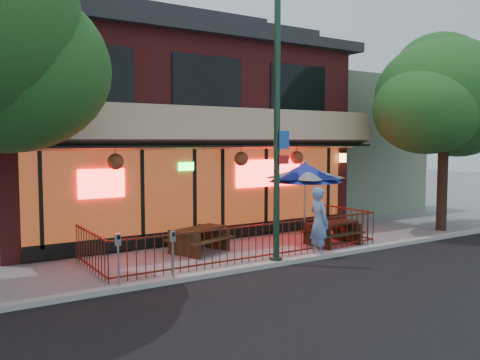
{
  "coord_description": "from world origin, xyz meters",
  "views": [
    {
      "loc": [
        -7.71,
        -10.7,
        3.17
      ],
      "look_at": [
        0.43,
        2.0,
        2.01
      ],
      "focal_mm": 38.0,
      "sensor_mm": 36.0,
      "label": 1
    }
  ],
  "objects_px": {
    "picnic_table_left": "(199,236)",
    "parking_meter_near": "(173,248)",
    "picnic_table_right": "(332,230)",
    "parking_meter_far": "(118,252)",
    "patio_umbrella": "(305,172)",
    "pedestrian": "(319,222)",
    "street_light": "(277,142)",
    "street_tree_right": "(444,90)"
  },
  "relations": [
    {
      "from": "street_light",
      "to": "parking_meter_near",
      "type": "height_order",
      "value": "street_light"
    },
    {
      "from": "street_tree_right",
      "to": "patio_umbrella",
      "type": "height_order",
      "value": "street_tree_right"
    },
    {
      "from": "picnic_table_right",
      "to": "parking_meter_far",
      "type": "bearing_deg",
      "value": -170.58
    },
    {
      "from": "street_tree_right",
      "to": "picnic_table_left",
      "type": "xyz_separation_m",
      "value": [
        -9.03,
        1.36,
        -4.5
      ]
    },
    {
      "from": "street_light",
      "to": "pedestrian",
      "type": "relative_size",
      "value": 3.62
    },
    {
      "from": "parking_meter_near",
      "to": "patio_umbrella",
      "type": "bearing_deg",
      "value": 19.45
    },
    {
      "from": "street_light",
      "to": "street_tree_right",
      "type": "xyz_separation_m",
      "value": [
        8.04,
        0.99,
        1.81
      ]
    },
    {
      "from": "street_tree_right",
      "to": "picnic_table_left",
      "type": "relative_size",
      "value": 3.54
    },
    {
      "from": "street_light",
      "to": "street_tree_right",
      "type": "height_order",
      "value": "street_tree_right"
    },
    {
      "from": "street_tree_right",
      "to": "pedestrian",
      "type": "bearing_deg",
      "value": -171.88
    },
    {
      "from": "street_light",
      "to": "parking_meter_far",
      "type": "height_order",
      "value": "street_light"
    },
    {
      "from": "street_tree_right",
      "to": "parking_meter_far",
      "type": "distance_m",
      "value": 12.96
    },
    {
      "from": "picnic_table_left",
      "to": "parking_meter_near",
      "type": "distance_m",
      "value": 3.13
    },
    {
      "from": "street_tree_right",
      "to": "picnic_table_right",
      "type": "xyz_separation_m",
      "value": [
        -5.08,
        0.12,
        -4.5
      ]
    },
    {
      "from": "street_light",
      "to": "parking_meter_near",
      "type": "xyz_separation_m",
      "value": [
        -2.94,
        -0.08,
        -2.36
      ]
    },
    {
      "from": "street_tree_right",
      "to": "picnic_table_left",
      "type": "height_order",
      "value": "street_tree_right"
    },
    {
      "from": "street_light",
      "to": "parking_meter_near",
      "type": "bearing_deg",
      "value": -178.5
    },
    {
      "from": "pedestrian",
      "to": "parking_meter_far",
      "type": "height_order",
      "value": "pedestrian"
    },
    {
      "from": "parking_meter_near",
      "to": "parking_meter_far",
      "type": "relative_size",
      "value": 0.95
    },
    {
      "from": "pedestrian",
      "to": "parking_meter_far",
      "type": "distance_m",
      "value": 5.69
    },
    {
      "from": "street_light",
      "to": "picnic_table_left",
      "type": "relative_size",
      "value": 3.53
    },
    {
      "from": "street_light",
      "to": "picnic_table_left",
      "type": "height_order",
      "value": "street_light"
    },
    {
      "from": "patio_umbrella",
      "to": "pedestrian",
      "type": "distance_m",
      "value": 2.37
    },
    {
      "from": "street_tree_right",
      "to": "picnic_table_right",
      "type": "relative_size",
      "value": 4.25
    },
    {
      "from": "pedestrian",
      "to": "parking_meter_far",
      "type": "bearing_deg",
      "value": 97.84
    },
    {
      "from": "picnic_table_left",
      "to": "picnic_table_right",
      "type": "relative_size",
      "value": 1.2
    },
    {
      "from": "parking_meter_far",
      "to": "parking_meter_near",
      "type": "bearing_deg",
      "value": 0.0
    },
    {
      "from": "street_tree_right",
      "to": "street_light",
      "type": "bearing_deg",
      "value": -172.99
    },
    {
      "from": "patio_umbrella",
      "to": "parking_meter_near",
      "type": "height_order",
      "value": "patio_umbrella"
    },
    {
      "from": "parking_meter_near",
      "to": "parking_meter_far",
      "type": "xyz_separation_m",
      "value": [
        -1.26,
        -0.0,
        0.05
      ]
    },
    {
      "from": "patio_umbrella",
      "to": "pedestrian",
      "type": "bearing_deg",
      "value": -118.87
    },
    {
      "from": "street_light",
      "to": "patio_umbrella",
      "type": "xyz_separation_m",
      "value": [
        2.46,
        1.83,
        -0.95
      ]
    },
    {
      "from": "pedestrian",
      "to": "parking_meter_near",
      "type": "height_order",
      "value": "pedestrian"
    },
    {
      "from": "picnic_table_left",
      "to": "pedestrian",
      "type": "distance_m",
      "value": 3.41
    },
    {
      "from": "pedestrian",
      "to": "street_tree_right",
      "type": "bearing_deg",
      "value": -75.35
    },
    {
      "from": "street_light",
      "to": "pedestrian",
      "type": "height_order",
      "value": "street_light"
    },
    {
      "from": "picnic_table_right",
      "to": "patio_umbrella",
      "type": "bearing_deg",
      "value": 124.88
    },
    {
      "from": "picnic_table_right",
      "to": "pedestrian",
      "type": "xyz_separation_m",
      "value": [
        -1.48,
        -1.06,
        0.51
      ]
    },
    {
      "from": "picnic_table_right",
      "to": "parking_meter_far",
      "type": "height_order",
      "value": "parking_meter_far"
    },
    {
      "from": "picnic_table_right",
      "to": "parking_meter_far",
      "type": "xyz_separation_m",
      "value": [
        -7.17,
        -1.19,
        0.38
      ]
    },
    {
      "from": "pedestrian",
      "to": "parking_meter_near",
      "type": "bearing_deg",
      "value": 98.22
    },
    {
      "from": "street_tree_right",
      "to": "parking_meter_near",
      "type": "distance_m",
      "value": 11.8
    }
  ]
}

